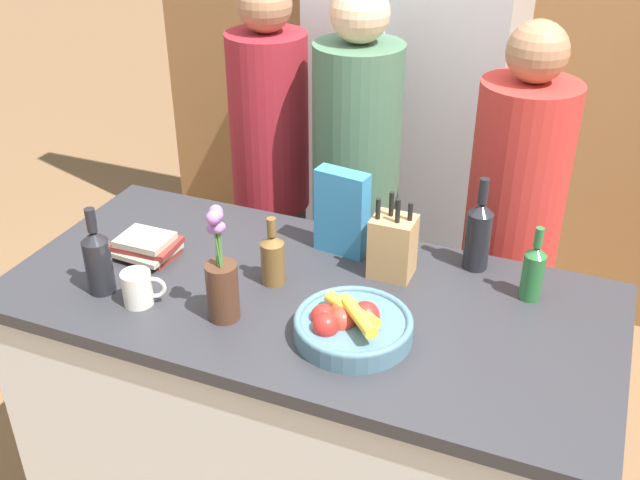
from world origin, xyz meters
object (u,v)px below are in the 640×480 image
Objects in this scene: person_in_blue at (355,190)px; person_at_sink at (271,169)px; refrigerator at (415,120)px; coffee_mug at (139,288)px; bottle_oil at (478,233)px; fruit_bowl at (351,324)px; bottle_wine at (273,258)px; bottle_vinegar at (98,259)px; knife_block at (393,246)px; bottle_water at (533,271)px; person_in_red_tee at (511,231)px; flower_vase at (222,281)px; book_stack at (146,247)px; cereal_box at (342,212)px.

person_at_sink is at bearing 147.30° from person_in_blue.
refrigerator is 1.20× the size of person_at_sink.
bottle_oil reaches higher than coffee_mug.
fruit_bowl is 0.34m from bottle_wine.
knife_block is at bearing 28.33° from bottle_vinegar.
person_at_sink is at bearing 85.19° from bottle_vinegar.
bottle_oil is 0.20m from bottle_water.
person_in_blue is (0.31, 0.88, -0.05)m from coffee_mug.
fruit_bowl is 0.19× the size of person_in_blue.
person_in_red_tee is (0.53, -0.66, -0.08)m from refrigerator.
bottle_water is at bearing -0.41° from person_at_sink.
person_at_sink is (-0.06, 0.94, -0.05)m from coffee_mug.
knife_block is 1.24× the size of bottle_wine.
flower_vase is 0.42m from book_stack.
flower_vase reaches higher than book_stack.
coffee_mug is (-0.59, -0.08, 0.01)m from fruit_bowl.
bottle_vinegar is 1.26× the size of bottle_wine.
refrigerator reaches higher than bottle_vinegar.
flower_vase reaches higher than bottle_wine.
bottle_water is (1.12, 0.42, -0.02)m from bottle_vinegar.
person_at_sink is (-0.64, 0.86, -0.04)m from fruit_bowl.
person_in_blue is at bearing 145.67° from bottle_oil.
bottle_water is at bearing -56.44° from person_in_blue.
coffee_mug is (-0.41, -0.47, -0.08)m from cereal_box.
refrigerator is at bearing 120.78° from bottle_water.
person_at_sink is (-0.30, 0.91, -0.12)m from flower_vase.
coffee_mug is at bearing -107.00° from person_in_red_tee.
bottle_wine is at bearing -149.72° from bottle_oil.
person_in_blue is 0.56m from person_in_red_tee.
knife_block reaches higher than bottle_wine.
coffee_mug is 0.53× the size of bottle_water.
person_in_red_tee is (0.06, 0.32, -0.15)m from bottle_oil.
person_in_blue is at bearing 56.88° from book_stack.
refrigerator is at bearing 87.85° from bottle_wine.
knife_block is 0.77× the size of flower_vase.
bottle_oil is 0.62m from person_in_blue.
refrigerator is 1.26m from bottle_water.
bottle_vinegar is at bearing -159.27° from bottle_water.
bottle_vinegar reaches higher than bottle_wine.
bottle_wine is at bearing 2.51° from book_stack.
bottle_water is at bearing 41.89° from fruit_bowl.
bottle_wine reaches higher than book_stack.
person_in_red_tee reaches higher than coffee_mug.
fruit_bowl is 1.08m from person_at_sink.
refrigerator reaches higher than bottle_wine.
bottle_wine is at bearing -163.87° from bottle_water.
bottle_oil reaches higher than bottle_water.
cereal_box is 1.03× the size of bottle_vinegar.
refrigerator is at bearing 63.93° from person_in_blue.
bottle_vinegar is (-0.73, -0.39, 0.01)m from knife_block.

